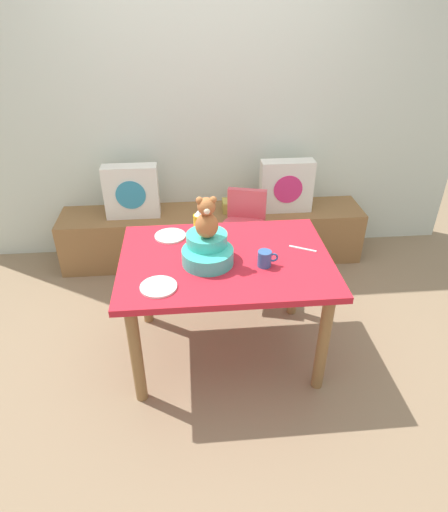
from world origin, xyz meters
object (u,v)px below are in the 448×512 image
(ketchup_bottle, at_px, (199,224))
(coffee_mug, at_px, (265,259))
(pillow_floral_left, at_px, (132,192))
(teddy_bear, at_px, (207,219))
(infant_seat_teal, at_px, (207,251))
(book_stack, at_px, (234,206))
(highchair, at_px, (244,228))
(dinner_plate_far, at_px, (170,236))
(dinner_plate_near, at_px, (159,287))
(pillow_floral_right, at_px, (286,186))
(dining_table, at_px, (225,273))

(ketchup_bottle, relative_size, coffee_mug, 1.54)
(pillow_floral_left, bearing_deg, teddy_bear, -65.24)
(infant_seat_teal, bearing_deg, book_stack, 76.51)
(infant_seat_teal, bearing_deg, teddy_bear, -90.00)
(highchair, xyz_separation_m, dinner_plate_far, (-0.55, -0.48, 0.22))
(book_stack, distance_m, dinner_plate_near, 1.59)
(ketchup_bottle, bearing_deg, dinner_plate_far, 177.68)
(pillow_floral_left, distance_m, teddy_bear, 1.37)
(pillow_floral_right, relative_size, teddy_bear, 1.76)
(pillow_floral_left, height_order, ketchup_bottle, ketchup_bottle)
(ketchup_bottle, bearing_deg, teddy_bear, -83.12)
(pillow_floral_right, distance_m, ketchup_bottle, 1.19)
(dining_table, bearing_deg, teddy_bear, -165.99)
(ketchup_bottle, height_order, dinner_plate_far, ketchup_bottle)
(highchair, relative_size, ketchup_bottle, 4.27)
(highchair, distance_m, teddy_bear, 0.99)
(dining_table, height_order, coffee_mug, coffee_mug)
(dinner_plate_near, bearing_deg, pillow_floral_left, 100.90)
(pillow_floral_right, distance_m, highchair, 0.60)
(book_stack, xyz_separation_m, teddy_bear, (-0.29, -1.23, 0.51))
(teddy_bear, xyz_separation_m, dinner_plate_near, (-0.28, -0.24, -0.27))
(pillow_floral_right, xyz_separation_m, highchair, (-0.41, -0.42, -0.16))
(dining_table, bearing_deg, pillow_floral_right, 62.15)
(ketchup_bottle, height_order, dinner_plate_near, ketchup_bottle)
(book_stack, distance_m, infant_seat_teal, 1.30)
(coffee_mug, bearing_deg, pillow_floral_left, 124.44)
(teddy_bear, xyz_separation_m, dinner_plate_far, (-0.22, 0.31, -0.27))
(teddy_bear, height_order, dinner_plate_near, teddy_bear)
(dining_table, relative_size, infant_seat_teal, 3.80)
(teddy_bear, distance_m, ketchup_bottle, 0.36)
(coffee_mug, bearing_deg, pillow_floral_right, 72.46)
(dinner_plate_far, bearing_deg, highchair, 41.07)
(infant_seat_teal, distance_m, ketchup_bottle, 0.31)
(book_stack, distance_m, dinner_plate_far, 1.08)
(pillow_floral_left, distance_m, dining_table, 1.35)
(dining_table, bearing_deg, ketchup_bottle, 117.45)
(dining_table, relative_size, dinner_plate_far, 6.27)
(book_stack, height_order, ketchup_bottle, ketchup_bottle)
(highchair, bearing_deg, teddy_bear, -112.37)
(highchair, bearing_deg, infant_seat_teal, -112.38)
(dining_table, relative_size, dinner_plate_near, 6.27)
(pillow_floral_right, height_order, teddy_bear, teddy_bear)
(ketchup_bottle, bearing_deg, book_stack, 70.25)
(highchair, distance_m, dinner_plate_far, 0.76)
(dining_table, xyz_separation_m, teddy_bear, (-0.11, -0.03, 0.38))
(book_stack, bearing_deg, pillow_floral_left, -178.59)
(pillow_floral_right, bearing_deg, dinner_plate_far, -136.86)
(highchair, xyz_separation_m, infant_seat_teal, (-0.32, -0.79, 0.29))
(teddy_bear, xyz_separation_m, ketchup_bottle, (-0.04, 0.30, -0.19))
(dining_table, relative_size, highchair, 1.59)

